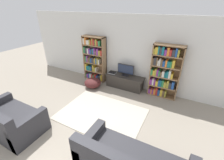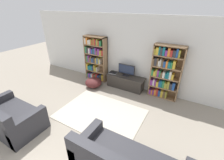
% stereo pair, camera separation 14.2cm
% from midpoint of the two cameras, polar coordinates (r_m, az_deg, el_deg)
% --- Properties ---
extents(wall_back, '(8.80, 0.06, 2.60)m').
position_cam_midpoint_polar(wall_back, '(5.55, 6.53, 10.40)').
color(wall_back, silver).
rests_on(wall_back, ground_plane).
extents(bookshelf_left, '(0.94, 0.30, 1.80)m').
position_cam_midpoint_polar(bookshelf_left, '(6.13, -5.59, 8.14)').
color(bookshelf_left, '#93704C').
rests_on(bookshelf_left, ground_plane).
extents(bookshelf_right, '(0.94, 0.30, 1.80)m').
position_cam_midpoint_polar(bookshelf_right, '(5.15, 20.23, 2.74)').
color(bookshelf_right, '#93704C').
rests_on(bookshelf_right, ground_plane).
extents(tv_stand, '(1.45, 0.45, 0.49)m').
position_cam_midpoint_polar(tv_stand, '(5.67, 5.79, -0.72)').
color(tv_stand, '#332D28').
rests_on(tv_stand, ground_plane).
extents(television, '(0.63, 0.16, 0.43)m').
position_cam_midpoint_polar(television, '(5.51, 6.24, 3.81)').
color(television, black).
rests_on(television, tv_stand).
extents(laptop, '(0.30, 0.21, 0.03)m').
position_cam_midpoint_polar(laptop, '(5.77, 1.03, 2.77)').
color(laptop, '#B7B7BC').
rests_on(laptop, tv_stand).
extents(area_rug, '(2.38, 1.69, 0.02)m').
position_cam_midpoint_polar(area_rug, '(4.50, -3.46, -12.73)').
color(area_rug, beige).
rests_on(area_rug, ground_plane).
extents(couch_left_sectional, '(1.60, 0.94, 0.88)m').
position_cam_midpoint_polar(couch_left_sectional, '(4.64, -33.49, -12.04)').
color(couch_left_sectional, '#2D2D33').
rests_on(couch_left_sectional, ground_plane).
extents(beanbag_ottoman, '(0.63, 0.63, 0.35)m').
position_cam_midpoint_polar(beanbag_ottoman, '(5.79, -6.38, -0.97)').
color(beanbag_ottoman, '#4C1E1E').
rests_on(beanbag_ottoman, ground_plane).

